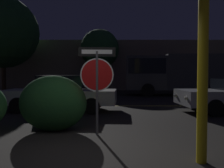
% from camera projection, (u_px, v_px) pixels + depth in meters
% --- Properties ---
extents(ground_plane, '(260.00, 260.00, 0.00)m').
position_uv_depth(ground_plane, '(86.00, 157.00, 4.40)').
color(ground_plane, black).
extents(road_center_stripe, '(39.47, 0.12, 0.01)m').
position_uv_depth(road_center_stripe, '(102.00, 106.00, 11.45)').
color(road_center_stripe, gold).
rests_on(road_center_stripe, ground_plane).
extents(stop_sign, '(0.89, 0.10, 2.11)m').
position_uv_depth(stop_sign, '(97.00, 74.00, 5.97)').
color(stop_sign, '#4C4C51').
rests_on(stop_sign, ground_plane).
extents(yellow_pole_right, '(0.17, 0.17, 3.28)m').
position_uv_depth(yellow_pole_right, '(203.00, 64.00, 4.08)').
color(yellow_pole_right, yellow).
rests_on(yellow_pole_right, ground_plane).
extents(hedge_bush_2, '(1.73, 1.09, 1.43)m').
position_uv_depth(hedge_bush_2, '(53.00, 103.00, 6.42)').
color(hedge_bush_2, '#1E4C23').
rests_on(hedge_bush_2, ground_plane).
extents(passing_car_2, '(4.63, 1.98, 1.42)m').
position_uv_depth(passing_car_2, '(61.00, 93.00, 9.95)').
color(passing_car_2, silver).
rests_on(passing_car_2, ground_plane).
extents(delivery_truck, '(7.25, 2.67, 2.78)m').
position_uv_depth(delivery_truck, '(175.00, 72.00, 17.15)').
color(delivery_truck, '#2D2D33').
rests_on(delivery_truck, ground_plane).
extents(tree_1, '(5.47, 5.47, 7.40)m').
position_uv_depth(tree_1, '(3.00, 33.00, 19.23)').
color(tree_1, '#422D1E').
rests_on(tree_1, ground_plane).
extents(tree_2, '(3.35, 3.35, 5.33)m').
position_uv_depth(tree_2, '(100.00, 49.00, 21.59)').
color(tree_2, '#422D1E').
rests_on(tree_2, ground_plane).
extents(building_backdrop, '(33.32, 3.56, 4.51)m').
position_uv_depth(building_backdrop, '(137.00, 66.00, 24.09)').
color(building_backdrop, '#7A6B5B').
rests_on(building_backdrop, ground_plane).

